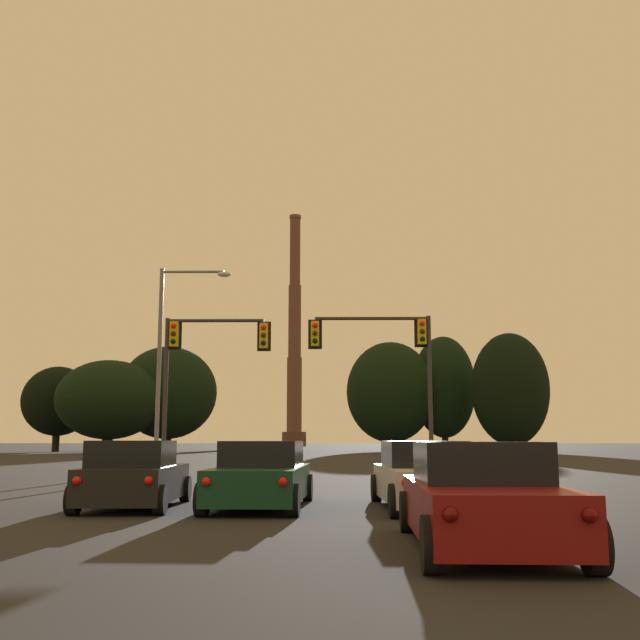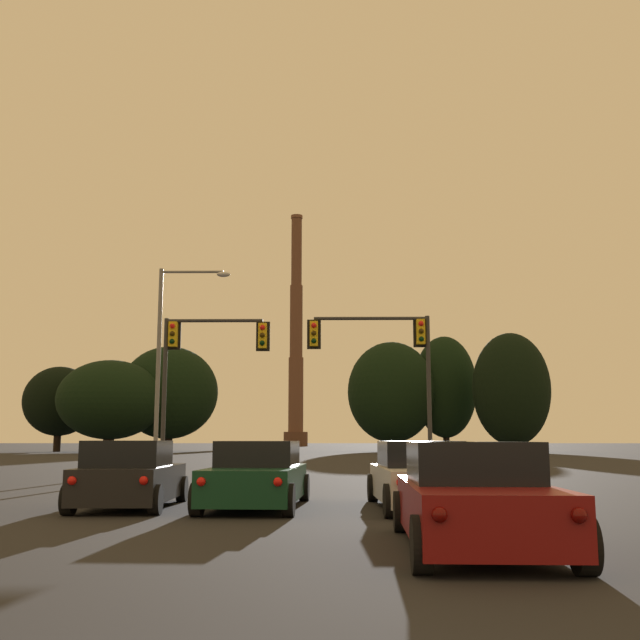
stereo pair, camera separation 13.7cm
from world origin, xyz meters
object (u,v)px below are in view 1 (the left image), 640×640
object	(u,v)px
hatchback_left_lane_second	(135,477)
traffic_light_overhead_right	(390,353)
sedan_right_lane_second	(425,477)
sedan_center_lane_second	(261,476)
sedan_right_lane_third	(481,498)
street_lamp	(170,346)
traffic_light_overhead_left	(200,356)
smokestack	(295,353)

from	to	relation	value
hatchback_left_lane_second	traffic_light_overhead_right	distance (m)	16.47
sedan_right_lane_second	hatchback_left_lane_second	size ratio (longest dim) A/B	1.14
sedan_center_lane_second	sedan_right_lane_third	distance (m)	7.08
sedan_right_lane_second	street_lamp	bearing A→B (deg)	115.79
sedan_center_lane_second	traffic_light_overhead_left	bearing A→B (deg)	107.77
sedan_center_lane_second	sedan_right_lane_second	bearing A→B (deg)	-0.41
smokestack	traffic_light_overhead_right	bearing A→B (deg)	-85.75
sedan_right_lane_second	smokestack	bearing A→B (deg)	91.98
sedan_center_lane_second	street_lamp	bearing A→B (deg)	110.76
sedan_center_lane_second	traffic_light_overhead_right	bearing A→B (deg)	76.75
sedan_right_lane_third	sedan_right_lane_second	xyz separation A→B (m)	(0.00, 5.96, 0.00)
sedan_right_lane_third	traffic_light_overhead_left	size ratio (longest dim) A/B	0.74
smokestack	sedan_center_lane_second	bearing A→B (deg)	-87.75
street_lamp	smokestack	bearing A→B (deg)	89.92
traffic_light_overhead_right	street_lamp	world-z (taller)	street_lamp
sedan_right_lane_third	sedan_right_lane_second	size ratio (longest dim) A/B	1.00
traffic_light_overhead_right	street_lamp	distance (m)	10.66
sedan_center_lane_second	hatchback_left_lane_second	bearing A→B (deg)	-174.38
sedan_right_lane_second	street_lamp	world-z (taller)	street_lamp
sedan_center_lane_second	sedan_right_lane_third	bearing A→B (deg)	-57.55
smokestack	hatchback_left_lane_second	bearing A→B (deg)	-88.82
traffic_light_overhead_right	traffic_light_overhead_left	world-z (taller)	traffic_light_overhead_right
sedan_right_lane_second	hatchback_left_lane_second	bearing A→B (deg)	177.98
hatchback_left_lane_second	smokestack	xyz separation A→B (m)	(-3.00, 145.73, 19.42)
sedan_center_lane_second	traffic_light_overhead_right	size ratio (longest dim) A/B	0.73
hatchback_left_lane_second	street_lamp	bearing A→B (deg)	97.91
traffic_light_overhead_right	smokestack	distance (m)	132.58
sedan_right_lane_second	traffic_light_overhead_left	xyz separation A→B (m)	(-7.37, 14.34, 4.22)
traffic_light_overhead_left	street_lamp	size ratio (longest dim) A/B	0.68
traffic_light_overhead_right	street_lamp	bearing A→B (deg)	159.31
traffic_light_overhead_left	smokestack	size ratio (longest dim) A/B	0.13
sedan_center_lane_second	traffic_light_overhead_right	distance (m)	15.41
sedan_right_lane_third	street_lamp	xyz separation A→B (m)	(-9.43, 24.13, 5.08)
sedan_right_lane_second	smokestack	xyz separation A→B (m)	(-9.26, 145.78, 19.41)
traffic_light_overhead_right	smokestack	size ratio (longest dim) A/B	0.13
traffic_light_overhead_left	street_lamp	distance (m)	4.43
sedan_right_lane_third	hatchback_left_lane_second	xyz separation A→B (m)	(-6.25, 6.00, -0.00)
traffic_light_overhead_right	sedan_right_lane_third	bearing A→B (deg)	-91.44
sedan_right_lane_third	traffic_light_overhead_left	world-z (taller)	traffic_light_overhead_left
sedan_right_lane_third	hatchback_left_lane_second	bearing A→B (deg)	138.14
sedan_center_lane_second	hatchback_left_lane_second	size ratio (longest dim) A/B	1.15
traffic_light_overhead_right	sedan_center_lane_second	bearing A→B (deg)	-105.84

